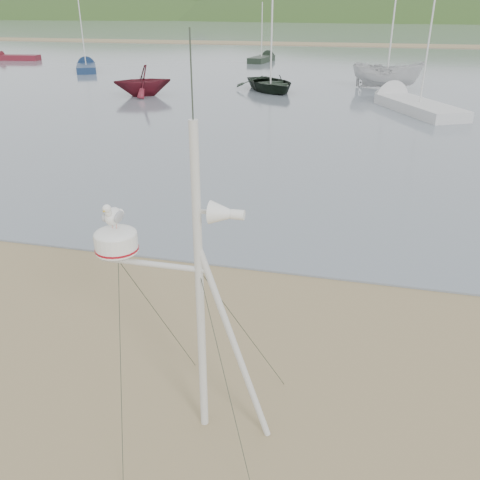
% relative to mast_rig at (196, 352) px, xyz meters
% --- Properties ---
extents(ground, '(560.00, 560.00, 0.00)m').
position_rel_mast_rig_xyz_m(ground, '(-1.80, 0.22, -1.13)').
color(ground, olive).
rests_on(ground, ground).
extents(water, '(560.00, 256.00, 0.04)m').
position_rel_mast_rig_xyz_m(water, '(-1.80, 132.22, -1.11)').
color(water, slate).
rests_on(water, ground).
extents(sandbar, '(560.00, 7.00, 0.07)m').
position_rel_mast_rig_xyz_m(sandbar, '(-1.80, 70.22, -1.06)').
color(sandbar, olive).
rests_on(sandbar, water).
extents(hill_ridge, '(620.00, 180.00, 80.00)m').
position_rel_mast_rig_xyz_m(hill_ridge, '(16.72, 235.22, -20.83)').
color(hill_ridge, '#243D19').
rests_on(hill_ridge, ground).
extents(far_cottages, '(294.40, 6.30, 8.00)m').
position_rel_mast_rig_xyz_m(far_cottages, '(1.20, 196.22, 2.87)').
color(far_cottages, silver).
rests_on(far_cottages, ground).
extents(mast_rig, '(2.08, 2.22, 4.70)m').
position_rel_mast_rig_xyz_m(mast_rig, '(0.00, 0.00, 0.00)').
color(mast_rig, silver).
rests_on(mast_rig, ground).
extents(boat_dark, '(3.30, 2.71, 4.68)m').
position_rel_mast_rig_xyz_m(boat_dark, '(-4.23, 27.31, 1.25)').
color(boat_dark, black).
rests_on(boat_dark, water).
extents(boat_red, '(2.94, 3.32, 3.28)m').
position_rel_mast_rig_xyz_m(boat_red, '(-11.19, 23.87, 0.55)').
color(boat_red, maroon).
rests_on(boat_red, water).
extents(boat_white, '(1.86, 1.82, 4.36)m').
position_rel_mast_rig_xyz_m(boat_white, '(2.72, 30.23, 1.09)').
color(boat_white, silver).
rests_on(boat_white, water).
extents(dinghy_red_far, '(5.14, 1.87, 1.22)m').
position_rel_mast_rig_xyz_m(dinghy_red_far, '(-32.66, 40.74, -0.84)').
color(dinghy_red_far, maroon).
rests_on(dinghy_red_far, ground).
extents(sailboat_white_near, '(5.19, 7.80, 7.71)m').
position_rel_mast_rig_xyz_m(sailboat_white_near, '(3.24, 24.30, -0.83)').
color(sailboat_white_near, silver).
rests_on(sailboat_white_near, ground).
extents(sailboat_dark_mid, '(2.07, 5.68, 5.57)m').
position_rel_mast_rig_xyz_m(sailboat_dark_mid, '(-8.22, 46.12, -0.83)').
color(sailboat_dark_mid, black).
rests_on(sailboat_dark_mid, ground).
extents(sailboat_blue_near, '(4.19, 5.95, 5.99)m').
position_rel_mast_rig_xyz_m(sailboat_blue_near, '(-21.35, 35.44, -0.83)').
color(sailboat_blue_near, '#132645').
rests_on(sailboat_blue_near, ground).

